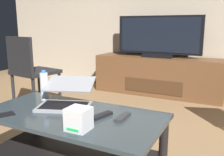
{
  "coord_description": "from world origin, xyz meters",
  "views": [
    {
      "loc": [
        0.85,
        -1.28,
        1.01
      ],
      "look_at": [
        -0.04,
        0.49,
        0.59
      ],
      "focal_mm": 39.96,
      "sensor_mm": 36.0,
      "label": 1
    }
  ],
  "objects_px": {
    "television": "(159,38)",
    "router_box": "(79,119)",
    "soundbar_remote": "(102,115)",
    "water_bottle_near": "(44,86)",
    "tv_remote": "(123,117)",
    "laptop": "(67,97)",
    "side_chair": "(30,69)",
    "media_cabinet": "(158,76)",
    "coffee_table": "(72,133)",
    "cell_phone": "(3,115)"
  },
  "relations": [
    {
      "from": "tv_remote",
      "to": "laptop",
      "type": "bearing_deg",
      "value": 172.59
    },
    {
      "from": "router_box",
      "to": "soundbar_remote",
      "type": "bearing_deg",
      "value": 84.63
    },
    {
      "from": "media_cabinet",
      "to": "cell_phone",
      "type": "bearing_deg",
      "value": -96.94
    },
    {
      "from": "tv_remote",
      "to": "media_cabinet",
      "type": "bearing_deg",
      "value": 101.19
    },
    {
      "from": "television",
      "to": "router_box",
      "type": "bearing_deg",
      "value": -83.86
    },
    {
      "from": "side_chair",
      "to": "laptop",
      "type": "distance_m",
      "value": 1.24
    },
    {
      "from": "media_cabinet",
      "to": "router_box",
      "type": "xyz_separation_m",
      "value": [
        0.26,
        -2.44,
        0.23
      ]
    },
    {
      "from": "media_cabinet",
      "to": "laptop",
      "type": "bearing_deg",
      "value": -91.82
    },
    {
      "from": "media_cabinet",
      "to": "cell_phone",
      "type": "height_order",
      "value": "media_cabinet"
    },
    {
      "from": "side_chair",
      "to": "cell_phone",
      "type": "height_order",
      "value": "side_chair"
    },
    {
      "from": "laptop",
      "to": "television",
      "type": "bearing_deg",
      "value": 88.17
    },
    {
      "from": "tv_remote",
      "to": "side_chair",
      "type": "bearing_deg",
      "value": 153.92
    },
    {
      "from": "coffee_table",
      "to": "media_cabinet",
      "type": "bearing_deg",
      "value": 91.71
    },
    {
      "from": "tv_remote",
      "to": "water_bottle_near",
      "type": "bearing_deg",
      "value": 172.86
    },
    {
      "from": "router_box",
      "to": "water_bottle_near",
      "type": "bearing_deg",
      "value": 147.5
    },
    {
      "from": "coffee_table",
      "to": "soundbar_remote",
      "type": "height_order",
      "value": "soundbar_remote"
    },
    {
      "from": "coffee_table",
      "to": "cell_phone",
      "type": "relative_size",
      "value": 8.7
    },
    {
      "from": "television",
      "to": "side_chair",
      "type": "relative_size",
      "value": 1.37
    },
    {
      "from": "water_bottle_near",
      "to": "television",
      "type": "bearing_deg",
      "value": 81.7
    },
    {
      "from": "laptop",
      "to": "tv_remote",
      "type": "relative_size",
      "value": 3.13
    },
    {
      "from": "router_box",
      "to": "coffee_table",
      "type": "bearing_deg",
      "value": 135.17
    },
    {
      "from": "side_chair",
      "to": "water_bottle_near",
      "type": "bearing_deg",
      "value": -39.54
    },
    {
      "from": "coffee_table",
      "to": "side_chair",
      "type": "distance_m",
      "value": 1.45
    },
    {
      "from": "coffee_table",
      "to": "side_chair",
      "type": "relative_size",
      "value": 1.37
    },
    {
      "from": "media_cabinet",
      "to": "router_box",
      "type": "distance_m",
      "value": 2.46
    },
    {
      "from": "soundbar_remote",
      "to": "water_bottle_near",
      "type": "bearing_deg",
      "value": -177.01
    },
    {
      "from": "cell_phone",
      "to": "laptop",
      "type": "bearing_deg",
      "value": 85.13
    },
    {
      "from": "television",
      "to": "router_box",
      "type": "distance_m",
      "value": 2.45
    },
    {
      "from": "side_chair",
      "to": "tv_remote",
      "type": "relative_size",
      "value": 5.54
    },
    {
      "from": "television",
      "to": "water_bottle_near",
      "type": "bearing_deg",
      "value": -98.3
    },
    {
      "from": "laptop",
      "to": "soundbar_remote",
      "type": "bearing_deg",
      "value": -15.87
    },
    {
      "from": "water_bottle_near",
      "to": "soundbar_remote",
      "type": "distance_m",
      "value": 0.6
    },
    {
      "from": "tv_remote",
      "to": "cell_phone",
      "type": "bearing_deg",
      "value": -156.55
    },
    {
      "from": "router_box",
      "to": "soundbar_remote",
      "type": "xyz_separation_m",
      "value": [
        0.02,
        0.23,
        -0.05
      ]
    },
    {
      "from": "media_cabinet",
      "to": "cell_phone",
      "type": "relative_size",
      "value": 13.15
    },
    {
      "from": "media_cabinet",
      "to": "laptop",
      "type": "distance_m",
      "value": 2.12
    },
    {
      "from": "media_cabinet",
      "to": "water_bottle_near",
      "type": "distance_m",
      "value": 2.12
    },
    {
      "from": "media_cabinet",
      "to": "soundbar_remote",
      "type": "height_order",
      "value": "media_cabinet"
    },
    {
      "from": "cell_phone",
      "to": "tv_remote",
      "type": "distance_m",
      "value": 0.77
    },
    {
      "from": "water_bottle_near",
      "to": "cell_phone",
      "type": "xyz_separation_m",
      "value": [
        -0.0,
        -0.4,
        -0.1
      ]
    },
    {
      "from": "router_box",
      "to": "water_bottle_near",
      "type": "relative_size",
      "value": 0.55
    },
    {
      "from": "side_chair",
      "to": "soundbar_remote",
      "type": "relative_size",
      "value": 5.54
    },
    {
      "from": "coffee_table",
      "to": "soundbar_remote",
      "type": "xyz_separation_m",
      "value": [
        0.21,
        0.04,
        0.15
      ]
    },
    {
      "from": "side_chair",
      "to": "router_box",
      "type": "height_order",
      "value": "side_chair"
    },
    {
      "from": "water_bottle_near",
      "to": "cell_phone",
      "type": "relative_size",
      "value": 1.67
    },
    {
      "from": "water_bottle_near",
      "to": "side_chair",
      "type": "bearing_deg",
      "value": 140.46
    },
    {
      "from": "laptop",
      "to": "tv_remote",
      "type": "xyz_separation_m",
      "value": [
        0.48,
        -0.07,
        -0.05
      ]
    },
    {
      "from": "media_cabinet",
      "to": "laptop",
      "type": "relative_size",
      "value": 3.67
    },
    {
      "from": "television",
      "to": "soundbar_remote",
      "type": "relative_size",
      "value": 7.58
    },
    {
      "from": "coffee_table",
      "to": "television",
      "type": "xyz_separation_m",
      "value": [
        -0.07,
        2.22,
        0.53
      ]
    }
  ]
}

